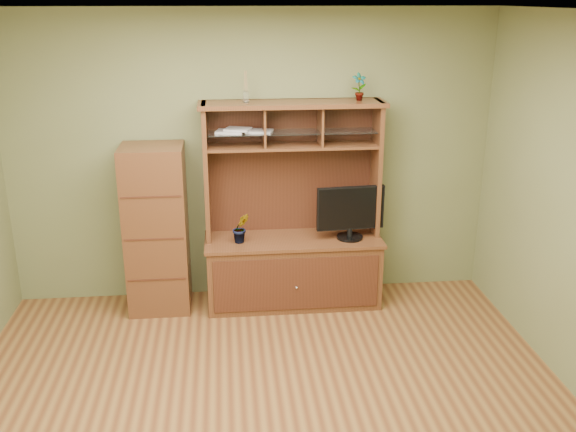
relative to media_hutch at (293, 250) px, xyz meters
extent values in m
cube|color=brown|center=(-0.36, -1.73, -0.53)|extent=(4.50, 4.00, 0.02)
cube|color=white|center=(-0.36, -1.73, 2.19)|extent=(4.50, 4.00, 0.02)
cube|color=#62683D|center=(-0.36, 0.28, 0.83)|extent=(4.50, 0.02, 2.70)
cube|color=#492914|center=(0.00, -0.02, -0.21)|extent=(1.60, 0.55, 0.62)
cube|color=#36190E|center=(0.00, -0.30, -0.21)|extent=(1.50, 0.01, 0.50)
sphere|color=silver|center=(0.00, -0.32, -0.24)|extent=(0.02, 0.02, 0.02)
cube|color=#492914|center=(0.00, -0.02, 0.11)|extent=(1.64, 0.59, 0.03)
cube|color=#492914|center=(-0.78, 0.08, 0.75)|extent=(0.04, 0.35, 1.25)
cube|color=#492914|center=(0.78, 0.08, 0.75)|extent=(0.04, 0.35, 1.25)
cube|color=#36190E|center=(0.00, 0.24, 0.75)|extent=(1.52, 0.02, 1.25)
cube|color=#492914|center=(0.00, 0.08, 1.36)|extent=(1.66, 0.40, 0.04)
cube|color=#492914|center=(0.00, 0.08, 0.98)|extent=(1.52, 0.32, 0.02)
cube|color=#492914|center=(-0.25, 0.08, 1.16)|extent=(0.02, 0.31, 0.35)
cube|color=#492914|center=(0.25, 0.08, 1.16)|extent=(0.02, 0.31, 0.35)
cube|color=silver|center=(0.00, 0.07, 1.11)|extent=(1.50, 0.27, 0.01)
cylinder|color=black|center=(0.52, -0.08, 0.14)|extent=(0.24, 0.24, 0.02)
cylinder|color=black|center=(0.52, -0.08, 0.19)|extent=(0.05, 0.05, 0.08)
cube|color=black|center=(0.52, -0.08, 0.42)|extent=(0.63, 0.10, 0.41)
imported|color=#3A6021|center=(-0.49, -0.08, 0.27)|extent=(0.18, 0.15, 0.28)
imported|color=#2A6E26|center=(0.59, 0.08, 1.50)|extent=(0.14, 0.11, 0.24)
cylinder|color=silver|center=(-0.41, 0.08, 1.43)|extent=(0.05, 0.05, 0.10)
cylinder|color=#97764B|center=(-0.41, 0.08, 1.56)|extent=(0.04, 0.04, 0.18)
cube|color=silver|center=(-0.56, 0.08, 1.12)|extent=(0.27, 0.22, 0.02)
cube|color=silver|center=(-0.49, 0.08, 1.14)|extent=(0.26, 0.23, 0.02)
cube|color=silver|center=(-0.30, 0.08, 1.12)|extent=(0.27, 0.23, 0.02)
cube|color=#492914|center=(-1.25, 0.00, 0.25)|extent=(0.55, 0.50, 1.55)
cube|color=#36190E|center=(-1.25, -0.25, -0.14)|extent=(0.51, 0.01, 0.02)
cube|color=#36190E|center=(-1.25, -0.25, 0.25)|extent=(0.51, 0.01, 0.01)
cube|color=#36190E|center=(-1.25, -0.25, 0.64)|extent=(0.51, 0.01, 0.02)
camera|label=1|loc=(-0.61, -5.56, 2.26)|focal=40.00mm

